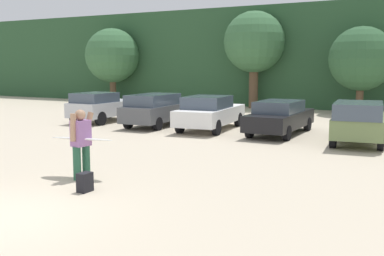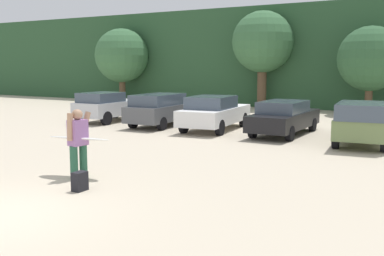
{
  "view_description": "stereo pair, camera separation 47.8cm",
  "coord_description": "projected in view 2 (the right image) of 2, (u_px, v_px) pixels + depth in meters",
  "views": [
    {
      "loc": [
        7.33,
        -5.83,
        2.9
      ],
      "look_at": [
        0.37,
        7.19,
        0.9
      ],
      "focal_mm": 43.36,
      "sensor_mm": 36.0,
      "label": 1
    },
    {
      "loc": [
        7.75,
        -5.6,
        2.9
      ],
      "look_at": [
        0.37,
        7.19,
        0.9
      ],
      "focal_mm": 43.36,
      "sensor_mm": 36.0,
      "label": 2
    }
  ],
  "objects": [
    {
      "name": "backpack_dropped",
      "position": [
        80.0,
        181.0,
        10.77
      ],
      "size": [
        0.24,
        0.34,
        0.45
      ],
      "color": "black",
      "rests_on": "ground_plane"
    },
    {
      "name": "hillside_ridge",
      "position": [
        344.0,
        58.0,
        35.08
      ],
      "size": [
        108.0,
        12.0,
        6.99
      ],
      "primitive_type": "cube",
      "color": "#284C2D",
      "rests_on": "ground_plane"
    },
    {
      "name": "tree_far_right",
      "position": [
        263.0,
        42.0,
        31.14
      ],
      "size": [
        4.14,
        4.14,
        6.55
      ],
      "color": "brown",
      "rests_on": "ground_plane"
    },
    {
      "name": "parked_car_olive_green",
      "position": [
        362.0,
        122.0,
        16.93
      ],
      "size": [
        2.21,
        4.52,
        1.6
      ],
      "rotation": [
        0.0,
        0.0,
        1.68
      ],
      "color": "#6B7F4C",
      "rests_on": "ground_plane"
    },
    {
      "name": "tree_center_right",
      "position": [
        371.0,
        59.0,
        26.93
      ],
      "size": [
        3.79,
        3.79,
        5.19
      ],
      "color": "brown",
      "rests_on": "ground_plane"
    },
    {
      "name": "person_adult",
      "position": [
        78.0,
        139.0,
        11.9
      ],
      "size": [
        0.38,
        0.78,
        1.79
      ],
      "rotation": [
        0.0,
        0.0,
        3.03
      ],
      "color": "#26593F",
      "rests_on": "ground_plane"
    },
    {
      "name": "parked_car_black",
      "position": [
        284.0,
        117.0,
        19.46
      ],
      "size": [
        1.77,
        4.75,
        1.43
      ],
      "rotation": [
        0.0,
        0.0,
        1.57
      ],
      "color": "black",
      "rests_on": "ground_plane"
    },
    {
      "name": "parked_car_silver",
      "position": [
        108.0,
        106.0,
        23.96
      ],
      "size": [
        1.83,
        3.99,
        1.54
      ],
      "rotation": [
        0.0,
        0.0,
        1.58
      ],
      "color": "silver",
      "rests_on": "ground_plane"
    },
    {
      "name": "surfboard_white",
      "position": [
        79.0,
        138.0,
        12.07
      ],
      "size": [
        1.83,
        0.82,
        0.15
      ],
      "rotation": [
        0.0,
        0.0,
        3.33
      ],
      "color": "white"
    },
    {
      "name": "parked_car_dark_gray",
      "position": [
        163.0,
        109.0,
        22.3
      ],
      "size": [
        1.96,
        4.7,
        1.56
      ],
      "rotation": [
        0.0,
        0.0,
        1.62
      ],
      "color": "#4C4F54",
      "rests_on": "ground_plane"
    },
    {
      "name": "parked_car_white",
      "position": [
        214.0,
        112.0,
        20.87
      ],
      "size": [
        2.3,
        4.88,
        1.55
      ],
      "rotation": [
        0.0,
        0.0,
        1.67
      ],
      "color": "white",
      "rests_on": "ground_plane"
    },
    {
      "name": "tree_center",
      "position": [
        122.0,
        56.0,
        36.63
      ],
      "size": [
        4.25,
        4.25,
        5.8
      ],
      "color": "brown",
      "rests_on": "ground_plane"
    }
  ]
}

